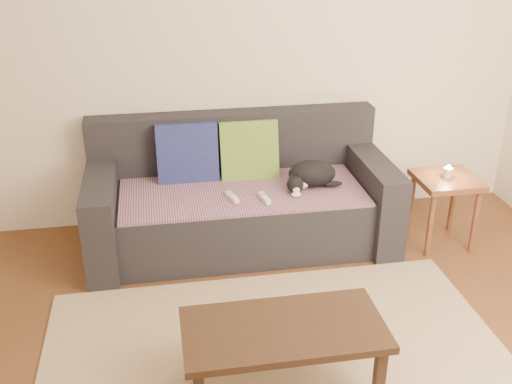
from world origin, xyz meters
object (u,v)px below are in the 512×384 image
(cat, at_px, (311,175))
(side_table, at_px, (445,189))
(wii_remote_b, at_px, (265,198))
(wii_remote_a, at_px, (232,197))
(coffee_table, at_px, (284,335))
(sofa, at_px, (240,201))

(cat, bearing_deg, side_table, -12.83)
(cat, height_order, wii_remote_b, cat)
(wii_remote_a, relative_size, coffee_table, 0.15)
(wii_remote_a, bearing_deg, coffee_table, 164.87)
(coffee_table, bearing_deg, wii_remote_b, 83.52)
(wii_remote_b, relative_size, side_table, 0.29)
(wii_remote_a, xyz_separation_m, side_table, (1.50, -0.06, -0.03))
(wii_remote_a, bearing_deg, cat, -95.75)
(side_table, height_order, coffee_table, side_table)
(cat, height_order, wii_remote_a, cat)
(coffee_table, bearing_deg, sofa, 89.28)
(sofa, xyz_separation_m, side_table, (1.41, -0.28, 0.11))
(cat, height_order, coffee_table, cat)
(sofa, xyz_separation_m, cat, (0.48, -0.10, 0.22))
(sofa, distance_m, cat, 0.54)
(sofa, xyz_separation_m, coffee_table, (-0.02, -1.54, 0.03))
(wii_remote_b, distance_m, coffee_table, 1.28)
(cat, bearing_deg, wii_remote_b, -155.78)
(wii_remote_a, relative_size, wii_remote_b, 1.00)
(sofa, height_order, cat, sofa)
(side_table, bearing_deg, cat, 168.92)
(wii_remote_a, height_order, wii_remote_b, same)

